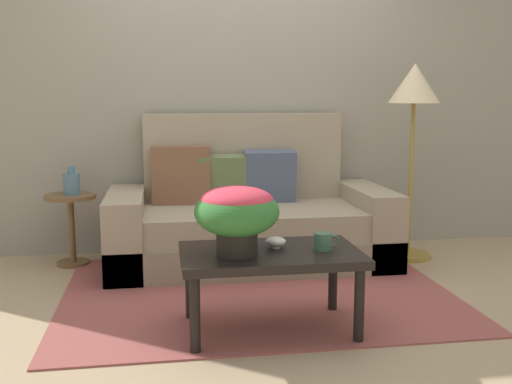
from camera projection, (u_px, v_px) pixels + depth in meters
The scene contains 11 objects.
ground_plane at pixel (255, 289), 3.85m from camera, with size 14.00×14.00×0.00m, color tan.
wall_back at pixel (232, 63), 4.73m from camera, with size 6.40×0.12×2.99m, color gray.
area_rug at pixel (257, 292), 3.77m from camera, with size 2.40×1.85×0.01m, color #994C47.
couch at pixel (248, 220), 4.45m from camera, with size 2.05×0.94×1.10m.
coffee_table at pixel (270, 261), 3.11m from camera, with size 0.93×0.57×0.44m.
side_table at pixel (71, 216), 4.35m from camera, with size 0.37×0.37×0.53m.
floor_lamp at pixel (414, 99), 4.43m from camera, with size 0.38×0.38×1.47m.
potted_plant at pixel (237, 211), 2.98m from camera, with size 0.43×0.43×0.35m.
coffee_mug at pixel (323, 241), 3.11m from camera, with size 0.14×0.09×0.09m.
snack_bowl at pixel (276, 242), 3.15m from camera, with size 0.11×0.11×0.06m.
table_vase at pixel (72, 183), 4.32m from camera, with size 0.12×0.12×0.21m.
Camera 1 is at (-0.58, -3.66, 1.22)m, focal length 41.85 mm.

